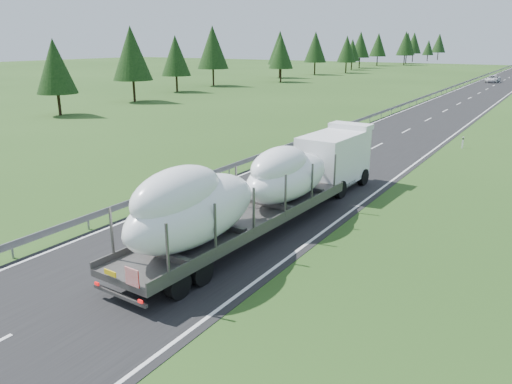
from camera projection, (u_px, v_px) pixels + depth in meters
The scene contains 6 objects.
ground at pixel (171, 253), 21.71m from camera, with size 400.00×400.00×0.00m, color #234316.
road_surface at pixel (494, 85), 102.87m from camera, with size 10.00×400.00×0.02m, color black.
guardrail at pixel (467, 81), 105.34m from camera, with size 0.10×400.00×0.76m.
tree_line_left at pixel (321, 47), 132.07m from camera, with size 15.33×271.33×12.34m.
boat_truck at pixel (268, 183), 23.97m from camera, with size 3.53×20.40×4.38m.
distant_van at pixel (493, 79), 109.89m from camera, with size 2.50×5.42×1.51m, color silver.
Camera 1 is at (13.73, -15.02, 8.84)m, focal length 35.00 mm.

